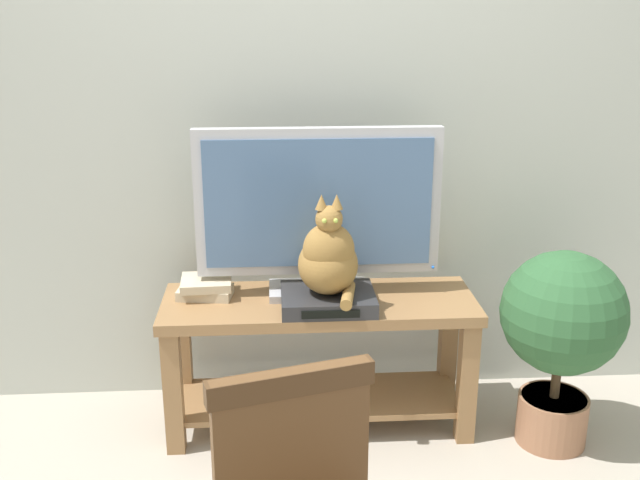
% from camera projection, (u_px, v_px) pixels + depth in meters
% --- Properties ---
extents(back_wall, '(7.00, 0.12, 2.80)m').
position_uv_depth(back_wall, '(307.00, 74.00, 3.05)').
color(back_wall, '#B7BCB2').
rests_on(back_wall, ground).
extents(tv_stand, '(1.24, 0.43, 0.56)m').
position_uv_depth(tv_stand, '(319.00, 340.00, 3.01)').
color(tv_stand, olive).
rests_on(tv_stand, ground).
extents(tv, '(0.96, 0.20, 0.67)m').
position_uv_depth(tv, '(318.00, 209.00, 2.90)').
color(tv, '#B7B7BC').
rests_on(tv, tv_stand).
extents(media_box, '(0.36, 0.29, 0.06)m').
position_uv_depth(media_box, '(328.00, 299.00, 2.88)').
color(media_box, '#2D2D30').
rests_on(media_box, tv_stand).
extents(cat, '(0.23, 0.32, 0.40)m').
position_uv_depth(cat, '(329.00, 258.00, 2.81)').
color(cat, olive).
rests_on(cat, media_box).
extents(book_stack, '(0.23, 0.19, 0.07)m').
position_uv_depth(book_stack, '(206.00, 287.00, 2.98)').
color(book_stack, beige).
rests_on(book_stack, tv_stand).
extents(potted_plant, '(0.48, 0.48, 0.80)m').
position_uv_depth(potted_plant, '(562.00, 327.00, 2.84)').
color(potted_plant, '#9E6B4C').
rests_on(potted_plant, ground).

